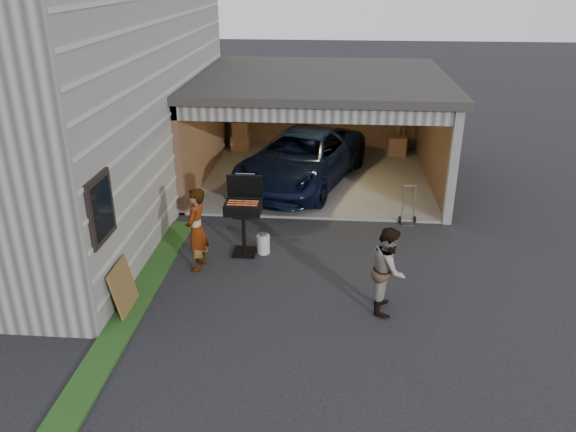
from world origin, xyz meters
The scene contains 11 objects.
ground centered at (0.00, 0.00, 0.00)m, with size 80.00×80.00×0.00m, color black.
house centered at (-6.00, 4.00, 2.75)m, with size 7.00×11.00×5.50m, color #474744.
groundcover_strip centered at (-2.25, -1.00, 0.03)m, with size 0.50×8.00×0.06m, color #193814.
garage centered at (0.76, 6.79, 1.87)m, with size 6.80×6.30×2.90m.
minivan centered at (0.34, 5.79, 0.71)m, with size 2.36×5.12×1.42m, color black.
woman centered at (-1.41, 0.97, 0.85)m, with size 0.62×0.41×1.69m, color #CAD6FF.
man centered at (2.19, -0.20, 0.78)m, with size 0.76×0.59×1.56m, color #42291A.
bbq_grill centered at (-0.60, 1.69, 0.98)m, with size 0.74×0.65×1.65m.
propane_tank centered at (-0.21, 1.71, 0.20)m, with size 0.27×0.27×0.41m, color beige.
plywood_panel centered at (-2.34, -0.64, 0.44)m, with size 0.04×0.81×0.90m, color brown.
hand_truck centered at (2.98, 3.46, 0.18)m, with size 0.40×0.31×0.95m.
Camera 1 is at (1.17, -8.72, 5.51)m, focal length 35.00 mm.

